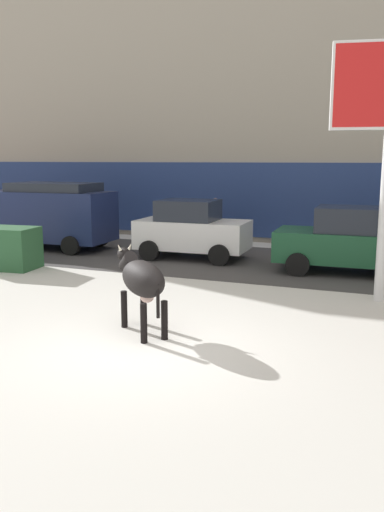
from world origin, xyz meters
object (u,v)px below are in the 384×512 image
at_px(car_white_hatchback, 192,229).
at_px(car_darkgreen_sedan, 353,241).
at_px(cow_black, 142,279).
at_px(car_navy_van, 49,213).
at_px(pedestrian_near_billboard, 215,222).
at_px(dumpster, 7,248).

relative_size(car_white_hatchback, car_darkgreen_sedan, 0.84).
bearing_deg(cow_black, car_darkgreen_sedan, 64.98).
bearing_deg(cow_black, car_navy_van, 135.65).
relative_size(car_navy_van, car_darkgreen_sedan, 1.10).
height_order(cow_black, car_darkgreen_sedan, car_darkgreen_sedan).
relative_size(cow_black, car_darkgreen_sedan, 0.40).
xyz_separation_m(cow_black, car_darkgreen_sedan, (3.12, 6.69, -0.09)).
height_order(cow_black, car_white_hatchback, car_white_hatchback).
xyz_separation_m(pedestrian_near_billboard, dumpster, (-4.25, -6.13, -0.28)).
distance_m(cow_black, car_white_hatchback, 7.39).
bearing_deg(pedestrian_near_billboard, car_navy_van, -152.44).
distance_m(cow_black, pedestrian_near_billboard, 10.04).
distance_m(car_navy_van, car_white_hatchback, 5.42).
distance_m(pedestrian_near_billboard, dumpster, 7.46).
xyz_separation_m(cow_black, pedestrian_near_billboard, (-1.98, 9.84, -0.11)).
bearing_deg(car_white_hatchback, pedestrian_near_billboard, 92.93).
height_order(pedestrian_near_billboard, dumpster, pedestrian_near_billboard).
height_order(car_navy_van, car_darkgreen_sedan, car_navy_van).
bearing_deg(pedestrian_near_billboard, cow_black, -78.60).
relative_size(cow_black, car_navy_van, 0.36).
height_order(cow_black, pedestrian_near_billboard, pedestrian_near_billboard).
distance_m(cow_black, car_darkgreen_sedan, 7.38).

